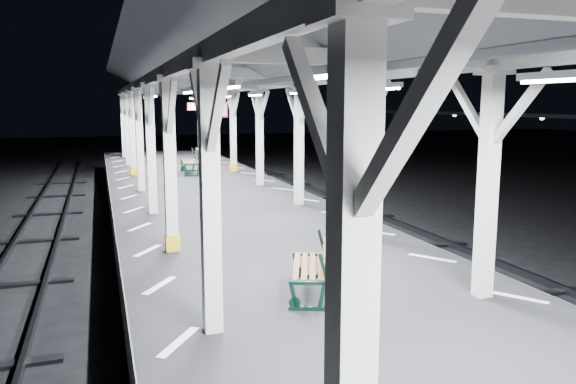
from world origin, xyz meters
TOP-DOWN VIEW (x-y plane):
  - ground at (0.00, 0.00)m, footprint 120.00×120.00m
  - platform at (0.00, 0.00)m, footprint 6.00×50.00m
  - hazard_stripes_left at (-2.45, 0.00)m, footprint 1.00×48.00m
  - hazard_stripes_right at (2.45, 0.00)m, footprint 1.00×48.00m
  - track_right at (5.00, 0.00)m, footprint 2.20×60.00m
  - canopy at (0.00, -0.02)m, footprint 5.40×49.00m
  - bench_mid at (-0.28, -1.08)m, footprint 1.06×1.62m
  - bench_far at (0.28, 13.85)m, footprint 0.79×1.86m

SIDE VIEW (x-z plane):
  - ground at x=0.00m, z-range 0.00..0.00m
  - track_right at x=5.00m, z-range 0.00..0.16m
  - platform at x=0.00m, z-range 0.00..1.00m
  - hazard_stripes_left at x=-2.45m, z-range 1.00..1.01m
  - hazard_stripes_right at x=2.45m, z-range 1.00..1.01m
  - bench_mid at x=-0.28m, z-range 1.03..1.85m
  - bench_far at x=0.28m, z-range 1.03..2.02m
  - canopy at x=0.00m, z-range 2.24..6.89m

